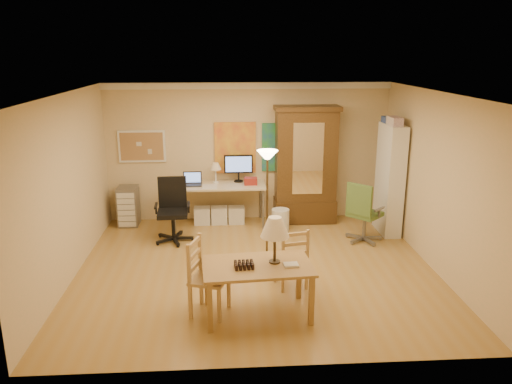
{
  "coord_description": "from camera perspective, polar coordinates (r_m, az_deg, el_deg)",
  "views": [
    {
      "loc": [
        -0.46,
        -7.13,
        3.29
      ],
      "look_at": [
        0.02,
        0.3,
        1.16
      ],
      "focal_mm": 35.0,
      "sensor_mm": 36.0,
      "label": 1
    }
  ],
  "objects": [
    {
      "name": "drawer_cart",
      "position": [
        9.96,
        -14.38,
        -1.58
      ],
      "size": [
        0.38,
        0.45,
        0.76
      ],
      "color": "slate",
      "rests_on": "floor"
    },
    {
      "name": "floor",
      "position": [
        7.87,
        0.01,
        -8.78
      ],
      "size": [
        5.5,
        5.5,
        0.0
      ],
      "primitive_type": "plane",
      "color": "#A47A3A",
      "rests_on": "ground"
    },
    {
      "name": "bookshelf",
      "position": [
        9.44,
        15.03,
        1.37
      ],
      "size": [
        0.3,
        0.81,
        2.02
      ],
      "color": "white",
      "rests_on": "floor"
    },
    {
      "name": "ladder_chair_left",
      "position": [
        6.49,
        -5.63,
        -9.87
      ],
      "size": [
        0.57,
        0.58,
        1.01
      ],
      "color": "#A9814D",
      "rests_on": "floor"
    },
    {
      "name": "office_chair_green",
      "position": [
        9.05,
        12.14,
        -3.8
      ],
      "size": [
        0.7,
        0.7,
        1.09
      ],
      "color": "slate",
      "rests_on": "floor"
    },
    {
      "name": "dining_table",
      "position": [
        6.31,
        0.88,
        -7.13
      ],
      "size": [
        1.43,
        0.93,
        1.29
      ],
      "color": "brown",
      "rests_on": "floor"
    },
    {
      "name": "armoire",
      "position": [
        9.78,
        5.66,
        2.25
      ],
      "size": [
        1.24,
        0.59,
        2.28
      ],
      "color": "#34230E",
      "rests_on": "floor"
    },
    {
      "name": "office_chair_black",
      "position": [
        9.01,
        -9.43,
        -3.67
      ],
      "size": [
        0.7,
        0.7,
        1.13
      ],
      "color": "black",
      "rests_on": "floor"
    },
    {
      "name": "corkboard",
      "position": [
        9.9,
        -12.91,
        5.11
      ],
      "size": [
        0.9,
        0.04,
        0.62
      ],
      "primitive_type": "cube",
      "color": "tan",
      "rests_on": "floor"
    },
    {
      "name": "art_panel_left",
      "position": [
        9.78,
        -2.39,
        5.07
      ],
      "size": [
        0.8,
        0.04,
        1.0
      ],
      "primitive_type": "cube",
      "color": "yellow",
      "rests_on": "floor"
    },
    {
      "name": "ladder_chair_back",
      "position": [
        7.17,
        4.09,
        -7.68
      ],
      "size": [
        0.49,
        0.48,
        0.9
      ],
      "color": "#A9814D",
      "rests_on": "floor"
    },
    {
      "name": "art_panel_right",
      "position": [
        9.84,
        2.88,
        5.13
      ],
      "size": [
        0.75,
        0.04,
        0.95
      ],
      "primitive_type": "cube",
      "color": "#246291",
      "rests_on": "floor"
    },
    {
      "name": "computer_desk",
      "position": [
        9.71,
        -4.06,
        -0.86
      ],
      "size": [
        1.78,
        0.78,
        1.34
      ],
      "color": "tan",
      "rests_on": "floor"
    },
    {
      "name": "wastebin",
      "position": [
        9.41,
        2.81,
        -3.21
      ],
      "size": [
        0.33,
        0.33,
        0.42
      ],
      "primitive_type": "cylinder",
      "color": "silver",
      "rests_on": "floor"
    },
    {
      "name": "torchiere_lamp",
      "position": [
        7.73,
        1.3,
        2.17
      ],
      "size": [
        0.33,
        0.33,
        1.81
      ],
      "color": "#44341B",
      "rests_on": "floor"
    },
    {
      "name": "crown_molding",
      "position": [
        9.63,
        -0.95,
        12.06
      ],
      "size": [
        5.5,
        0.08,
        0.12
      ],
      "primitive_type": "cube",
      "color": "white",
      "rests_on": "floor"
    }
  ]
}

